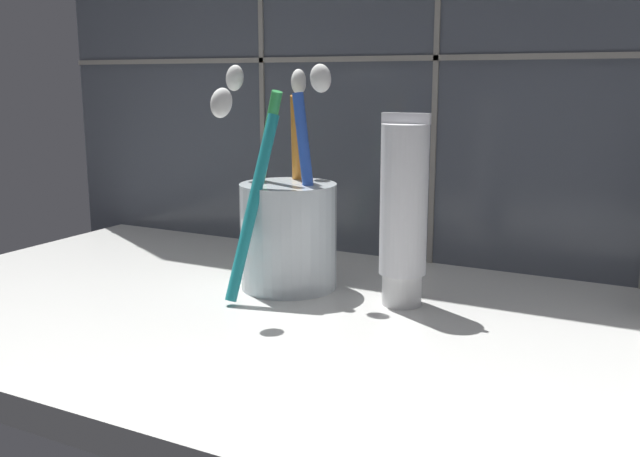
# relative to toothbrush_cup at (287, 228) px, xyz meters

# --- Properties ---
(sink_counter) EXTENTS (0.74, 0.39, 0.02)m
(sink_counter) POSITION_rel_toothbrush_cup_xyz_m (0.06, -0.06, -0.06)
(sink_counter) COLOR silver
(sink_counter) RESTS_ON ground
(toothbrush_cup) EXTENTS (0.11, 0.14, 0.18)m
(toothbrush_cup) POSITION_rel_toothbrush_cup_xyz_m (0.00, 0.00, 0.00)
(toothbrush_cup) COLOR silver
(toothbrush_cup) RESTS_ON sink_counter
(toothpaste_tube) EXTENTS (0.04, 0.04, 0.15)m
(toothpaste_tube) POSITION_rel_toothbrush_cup_xyz_m (0.10, 0.00, 0.02)
(toothpaste_tube) COLOR white
(toothpaste_tube) RESTS_ON sink_counter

